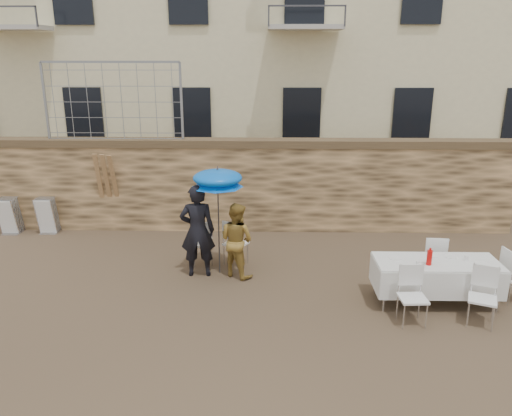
{
  "coord_description": "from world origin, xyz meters",
  "views": [
    {
      "loc": [
        0.6,
        -6.76,
        4.18
      ],
      "look_at": [
        0.4,
        2.2,
        1.4
      ],
      "focal_mm": 35.0,
      "sensor_mm": 36.0,
      "label": 1
    }
  ],
  "objects_px": {
    "chair_stack_right": "(49,214)",
    "couple_chair_left": "(202,242)",
    "couple_chair_right": "(236,242)",
    "soda_bottle": "(429,258)",
    "woman_dress": "(237,240)",
    "table_chair_front_left": "(413,297)",
    "umbrella": "(218,181)",
    "man_suit": "(198,231)",
    "banquet_table": "(437,264)",
    "table_chair_back": "(433,259)",
    "chair_stack_left": "(13,213)",
    "table_chair_front_right": "(483,298)"
  },
  "relations": [
    {
      "from": "chair_stack_right",
      "to": "couple_chair_left",
      "type": "bearing_deg",
      "value": -25.18
    },
    {
      "from": "couple_chair_right",
      "to": "soda_bottle",
      "type": "xyz_separation_m",
      "value": [
        3.37,
        -1.75,
        0.43
      ]
    },
    {
      "from": "woman_dress",
      "to": "couple_chair_left",
      "type": "distance_m",
      "value": 0.97
    },
    {
      "from": "couple_chair_right",
      "to": "table_chair_front_left",
      "type": "distance_m",
      "value": 3.78
    },
    {
      "from": "umbrella",
      "to": "couple_chair_right",
      "type": "height_order",
      "value": "umbrella"
    },
    {
      "from": "man_suit",
      "to": "couple_chair_left",
      "type": "xyz_separation_m",
      "value": [
        -0.0,
        0.55,
        -0.44
      ]
    },
    {
      "from": "man_suit",
      "to": "soda_bottle",
      "type": "distance_m",
      "value": 4.24
    },
    {
      "from": "soda_bottle",
      "to": "chair_stack_right",
      "type": "xyz_separation_m",
      "value": [
        -8.02,
        3.61,
        -0.45
      ]
    },
    {
      "from": "woman_dress",
      "to": "umbrella",
      "type": "height_order",
      "value": "umbrella"
    },
    {
      "from": "banquet_table",
      "to": "couple_chair_left",
      "type": "bearing_deg",
      "value": 159.49
    },
    {
      "from": "banquet_table",
      "to": "table_chair_back",
      "type": "bearing_deg",
      "value": 75.96
    },
    {
      "from": "chair_stack_left",
      "to": "woman_dress",
      "type": "bearing_deg",
      "value": -23.26
    },
    {
      "from": "man_suit",
      "to": "woman_dress",
      "type": "distance_m",
      "value": 0.77
    },
    {
      "from": "soda_bottle",
      "to": "banquet_table",
      "type": "bearing_deg",
      "value": 36.87
    },
    {
      "from": "couple_chair_left",
      "to": "table_chair_front_right",
      "type": "relative_size",
      "value": 1.0
    },
    {
      "from": "banquet_table",
      "to": "chair_stack_left",
      "type": "relative_size",
      "value": 2.28
    },
    {
      "from": "couple_chair_left",
      "to": "table_chair_front_left",
      "type": "height_order",
      "value": "same"
    },
    {
      "from": "umbrella",
      "to": "banquet_table",
      "type": "relative_size",
      "value": 0.95
    },
    {
      "from": "banquet_table",
      "to": "chair_stack_right",
      "type": "relative_size",
      "value": 2.28
    },
    {
      "from": "table_chair_front_left",
      "to": "chair_stack_right",
      "type": "bearing_deg",
      "value": 147.92
    },
    {
      "from": "table_chair_front_left",
      "to": "umbrella",
      "type": "bearing_deg",
      "value": 146.67
    },
    {
      "from": "soda_bottle",
      "to": "chair_stack_right",
      "type": "bearing_deg",
      "value": 155.8
    },
    {
      "from": "table_chair_back",
      "to": "couple_chair_left",
      "type": "bearing_deg",
      "value": -5.22
    },
    {
      "from": "man_suit",
      "to": "umbrella",
      "type": "relative_size",
      "value": 0.92
    },
    {
      "from": "banquet_table",
      "to": "umbrella",
      "type": "bearing_deg",
      "value": 163.48
    },
    {
      "from": "woman_dress",
      "to": "chair_stack_right",
      "type": "bearing_deg",
      "value": 7.73
    },
    {
      "from": "man_suit",
      "to": "woman_dress",
      "type": "bearing_deg",
      "value": 175.54
    },
    {
      "from": "table_chair_front_right",
      "to": "chair_stack_right",
      "type": "bearing_deg",
      "value": 177.08
    },
    {
      "from": "man_suit",
      "to": "chair_stack_right",
      "type": "relative_size",
      "value": 1.99
    },
    {
      "from": "banquet_table",
      "to": "soda_bottle",
      "type": "xyz_separation_m",
      "value": [
        -0.2,
        -0.15,
        0.17
      ]
    },
    {
      "from": "umbrella",
      "to": "table_chair_back",
      "type": "height_order",
      "value": "umbrella"
    },
    {
      "from": "table_chair_front_left",
      "to": "table_chair_back",
      "type": "relative_size",
      "value": 1.0
    },
    {
      "from": "table_chair_front_left",
      "to": "chair_stack_left",
      "type": "bearing_deg",
      "value": 150.54
    },
    {
      "from": "couple_chair_left",
      "to": "table_chair_back",
      "type": "distance_m",
      "value": 4.54
    },
    {
      "from": "couple_chair_left",
      "to": "chair_stack_right",
      "type": "xyz_separation_m",
      "value": [
        -3.96,
        1.86,
        -0.02
      ]
    },
    {
      "from": "umbrella",
      "to": "soda_bottle",
      "type": "xyz_separation_m",
      "value": [
        3.67,
        -1.3,
        -0.97
      ]
    },
    {
      "from": "banquet_table",
      "to": "soda_bottle",
      "type": "distance_m",
      "value": 0.3
    },
    {
      "from": "man_suit",
      "to": "banquet_table",
      "type": "distance_m",
      "value": 4.4
    },
    {
      "from": "couple_chair_left",
      "to": "table_chair_back",
      "type": "bearing_deg",
      "value": 156.42
    },
    {
      "from": "couple_chair_right",
      "to": "table_chair_back",
      "type": "distance_m",
      "value": 3.85
    },
    {
      "from": "umbrella",
      "to": "banquet_table",
      "type": "distance_m",
      "value": 4.19
    },
    {
      "from": "man_suit",
      "to": "table_chair_front_right",
      "type": "relative_size",
      "value": 1.91
    },
    {
      "from": "umbrella",
      "to": "couple_chair_left",
      "type": "height_order",
      "value": "umbrella"
    },
    {
      "from": "man_suit",
      "to": "banquet_table",
      "type": "height_order",
      "value": "man_suit"
    },
    {
      "from": "couple_chair_right",
      "to": "umbrella",
      "type": "bearing_deg",
      "value": 87.45
    },
    {
      "from": "couple_chair_right",
      "to": "chair_stack_right",
      "type": "xyz_separation_m",
      "value": [
        -4.66,
        1.86,
        -0.02
      ]
    },
    {
      "from": "soda_bottle",
      "to": "chair_stack_right",
      "type": "height_order",
      "value": "soda_bottle"
    },
    {
      "from": "table_chair_back",
      "to": "soda_bottle",
      "type": "bearing_deg",
      "value": 72.06
    },
    {
      "from": "couple_chair_right",
      "to": "table_chair_front_right",
      "type": "relative_size",
      "value": 1.0
    },
    {
      "from": "umbrella",
      "to": "man_suit",
      "type": "bearing_deg",
      "value": -165.96
    }
  ]
}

